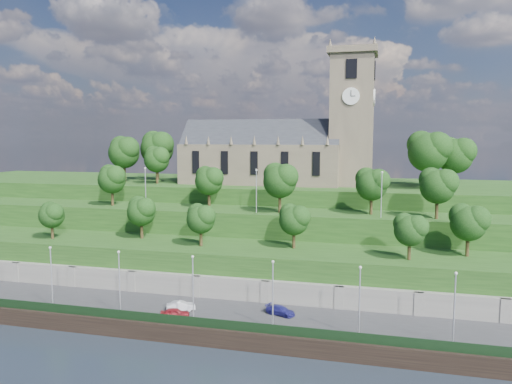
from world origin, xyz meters
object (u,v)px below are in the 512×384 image
(car_middle, at_px, (181,306))
(car_right, at_px, (280,310))
(church, at_px, (285,147))
(car_left, at_px, (175,313))

(car_middle, relative_size, car_right, 0.95)
(car_middle, xyz_separation_m, car_right, (12.89, 1.66, -0.04))
(church, bearing_deg, car_middle, -97.98)
(car_left, height_order, car_middle, car_left)
(church, height_order, car_left, church)
(car_left, bearing_deg, church, -27.39)
(car_middle, bearing_deg, church, -31.44)
(church, relative_size, car_middle, 10.43)
(church, xyz_separation_m, car_right, (7.21, -38.89, -19.96))
(car_left, relative_size, car_right, 0.93)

